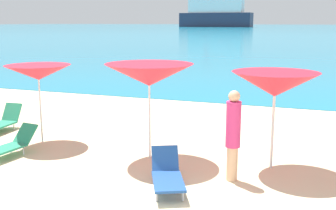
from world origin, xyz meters
name	(u,v)px	position (x,y,z in m)	size (l,w,h in m)	color
ground_plane	(249,114)	(0.00, 10.00, -0.15)	(50.00, 100.00, 0.30)	beige
ocean_water	(320,28)	(0.00, 230.83, 0.01)	(650.00, 440.00, 0.02)	teal
umbrella_3	(38,73)	(-4.61, 3.79, 1.92)	(1.83, 1.83, 2.12)	silver
umbrella_4	(149,75)	(-1.31, 3.57, 2.03)	(2.20, 2.20, 2.29)	silver
umbrella_5	(275,84)	(1.53, 3.87, 1.91)	(2.08, 2.08, 2.18)	silver
lounge_chair_2	(11,144)	(-4.58, 2.54, 0.30)	(0.68, 1.54, 0.67)	#268C66
lounge_chair_6	(167,174)	(-0.23, 1.88, 0.33)	(1.09, 1.44, 0.74)	#1E478C
lounge_chair_8	(2,121)	(-6.48, 4.36, 0.30)	(0.68, 1.49, 0.75)	#268C66
beachgoer_1	(233,133)	(0.85, 2.83, 1.03)	(0.30, 0.30, 1.90)	#DBAA84
cruise_ship	(216,13)	(-57.87, 236.83, 7.82)	(42.64, 11.15, 20.59)	#262D47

